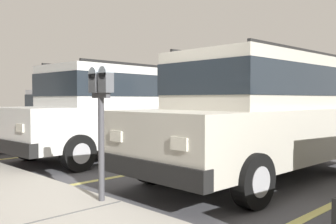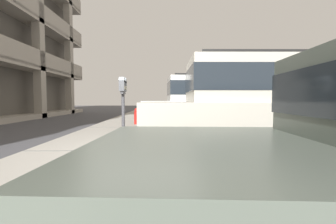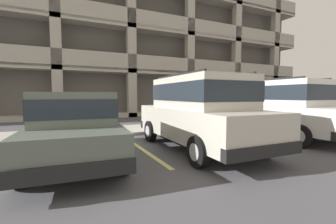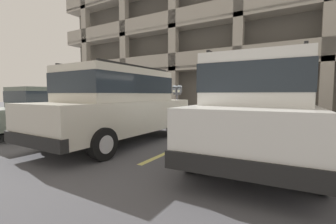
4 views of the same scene
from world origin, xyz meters
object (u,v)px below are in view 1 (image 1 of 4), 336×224
at_px(silver_suv, 258,111).
at_px(blue_coupe, 64,115).
at_px(dark_hatchback, 112,108).
at_px(parking_meter_near, 101,101).

height_order(silver_suv, blue_coupe, silver_suv).
xyz_separation_m(dark_hatchback, parking_meter_near, (-3.22, 2.48, 0.17)).
distance_m(dark_hatchback, parking_meter_near, 4.07).
xyz_separation_m(silver_suv, dark_hatchback, (3.51, 0.33, 0.00)).
bearing_deg(parking_meter_near, silver_suv, -96.00).
distance_m(dark_hatchback, blue_coupe, 2.84).
bearing_deg(blue_coupe, dark_hatchback, 173.56).
bearing_deg(dark_hatchback, blue_coupe, -10.54).
relative_size(blue_coupe, parking_meter_near, 2.95).
bearing_deg(blue_coupe, parking_meter_near, 155.90).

